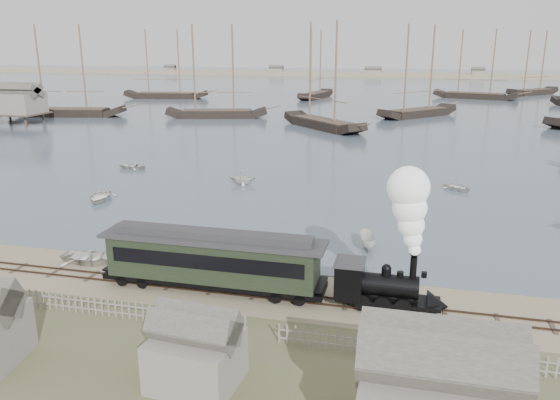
# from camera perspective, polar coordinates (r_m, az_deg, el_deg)

# --- Properties ---
(ground) EXTENTS (600.00, 600.00, 0.00)m
(ground) POSITION_cam_1_polar(r_m,az_deg,el_deg) (38.57, -4.68, -8.24)
(ground) COLOR gray
(ground) RESTS_ON ground
(harbor_water) EXTENTS (600.00, 336.00, 0.06)m
(harbor_water) POSITION_cam_1_polar(r_m,az_deg,el_deg) (204.22, 10.74, 11.33)
(harbor_water) COLOR #485867
(harbor_water) RESTS_ON ground
(rail_track) EXTENTS (120.00, 1.80, 0.16)m
(rail_track) POSITION_cam_1_polar(r_m,az_deg,el_deg) (36.84, -5.67, -9.41)
(rail_track) COLOR #39291F
(rail_track) RESTS_ON ground
(picket_fence_west) EXTENTS (19.00, 0.10, 1.20)m
(picket_fence_west) POSITION_cam_1_polar(r_m,az_deg,el_deg) (35.50, -18.58, -11.34)
(picket_fence_west) COLOR gray
(picket_fence_west) RESTS_ON ground
(picket_fence_east) EXTENTS (15.00, 0.10, 1.20)m
(picket_fence_east) POSITION_cam_1_polar(r_m,az_deg,el_deg) (30.28, 14.41, -16.03)
(picket_fence_east) COLOR gray
(picket_fence_east) RESTS_ON ground
(shed_mid) EXTENTS (4.00, 3.50, 3.60)m
(shed_mid) POSITION_cam_1_polar(r_m,az_deg,el_deg) (28.13, -8.68, -18.40)
(shed_mid) COLOR gray
(shed_mid) RESTS_ON ground
(far_spit) EXTENTS (500.00, 20.00, 1.80)m
(far_spit) POSITION_cam_1_polar(r_m,az_deg,el_deg) (283.96, 11.72, 12.52)
(far_spit) COLOR tan
(far_spit) RESTS_ON ground
(locomotive) EXTENTS (6.94, 2.59, 8.65)m
(locomotive) POSITION_cam_1_polar(r_m,az_deg,el_deg) (33.45, 12.72, -5.07)
(locomotive) COLOR black
(locomotive) RESTS_ON ground
(passenger_coach) EXTENTS (14.97, 2.89, 3.63)m
(passenger_coach) POSITION_cam_1_polar(r_m,az_deg,el_deg) (36.21, -7.06, -6.04)
(passenger_coach) COLOR black
(passenger_coach) RESTS_ON ground
(beached_dinghy) EXTENTS (2.96, 4.14, 0.86)m
(beached_dinghy) POSITION_cam_1_polar(r_m,az_deg,el_deg) (43.46, -19.39, -5.67)
(beached_dinghy) COLOR silver
(beached_dinghy) RESTS_ON ground
(rowboat_0) EXTENTS (4.71, 3.83, 0.86)m
(rowboat_0) POSITION_cam_1_polar(r_m,az_deg,el_deg) (59.77, -18.31, 0.34)
(rowboat_0) COLOR silver
(rowboat_0) RESTS_ON harbor_water
(rowboat_1) EXTENTS (3.17, 3.49, 1.60)m
(rowboat_1) POSITION_cam_1_polar(r_m,az_deg,el_deg) (63.48, -3.92, 2.37)
(rowboat_1) COLOR silver
(rowboat_1) RESTS_ON harbor_water
(rowboat_2) EXTENTS (3.25, 1.74, 1.19)m
(rowboat_2) POSITION_cam_1_polar(r_m,az_deg,el_deg) (44.20, 9.08, -4.24)
(rowboat_2) COLOR silver
(rowboat_2) RESTS_ON harbor_water
(rowboat_3) EXTENTS (4.01, 4.09, 0.69)m
(rowboat_3) POSITION_cam_1_polar(r_m,az_deg,el_deg) (64.02, 18.09, 1.30)
(rowboat_3) COLOR silver
(rowboat_3) RESTS_ON harbor_water
(rowboat_6) EXTENTS (2.63, 3.69, 0.76)m
(rowboat_6) POSITION_cam_1_polar(r_m,az_deg,el_deg) (73.96, -15.27, 3.46)
(rowboat_6) COLOR silver
(rowboat_6) RESTS_ON harbor_water
(schooner_0) EXTENTS (26.10, 10.87, 20.00)m
(schooner_0) POSITION_cam_1_polar(r_m,az_deg,el_deg) (132.59, -21.69, 12.45)
(schooner_0) COLOR black
(schooner_0) RESTS_ON harbor_water
(schooner_1) EXTENTS (22.55, 10.62, 20.00)m
(schooner_1) POSITION_cam_1_polar(r_m,az_deg,el_deg) (121.82, -6.76, 13.22)
(schooner_1) COLOR black
(schooner_1) RESTS_ON harbor_water
(schooner_2) EXTENTS (19.02, 19.46, 20.00)m
(schooner_2) POSITION_cam_1_polar(r_m,az_deg,el_deg) (105.64, 4.59, 12.86)
(schooner_2) COLOR black
(schooner_2) RESTS_ON harbor_water
(schooner_3) EXTENTS (17.94, 19.63, 20.00)m
(schooner_3) POSITION_cam_1_polar(r_m,az_deg,el_deg) (126.49, 14.47, 12.93)
(schooner_3) COLOR black
(schooner_3) RESTS_ON harbor_water
(schooner_6) EXTENTS (25.15, 9.53, 20.00)m
(schooner_6) POSITION_cam_1_polar(r_m,az_deg,el_deg) (168.61, -11.98, 13.74)
(schooner_6) COLOR black
(schooner_6) RESTS_ON harbor_water
(schooner_7) EXTENTS (8.27, 19.71, 20.00)m
(schooner_7) POSITION_cam_1_polar(r_m,az_deg,el_deg) (165.57, 3.82, 14.01)
(schooner_7) COLOR black
(schooner_7) RESTS_ON harbor_water
(schooner_8) EXTENTS (24.52, 11.64, 20.00)m
(schooner_8) POSITION_cam_1_polar(r_m,az_deg,el_deg) (174.13, 20.00, 13.21)
(schooner_8) COLOR black
(schooner_8) RESTS_ON harbor_water
(schooner_9) EXTENTS (18.37, 18.00, 20.00)m
(schooner_9) POSITION_cam_1_polar(r_m,az_deg,el_deg) (194.42, 25.19, 12.87)
(schooner_9) COLOR black
(schooner_9) RESTS_ON harbor_water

